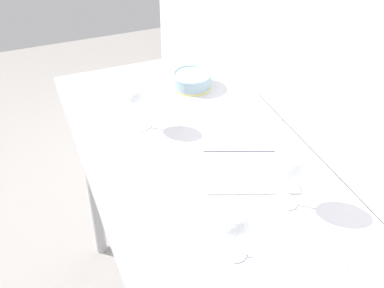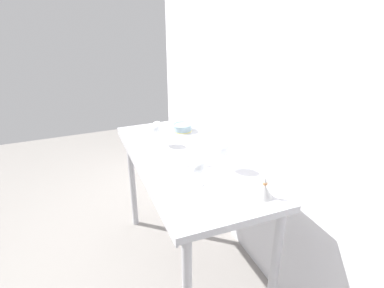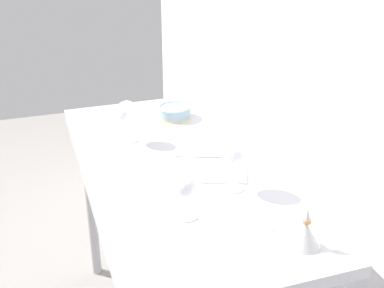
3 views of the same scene
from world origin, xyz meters
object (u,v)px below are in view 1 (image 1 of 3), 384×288
Objects in this scene: wine_glass_near_left at (138,93)px; open_notebook at (246,153)px; tasting_bowl at (192,79)px; wine_glass_far_right at (291,164)px; tasting_sheet_upper at (300,259)px; wine_glass_near_right at (236,220)px.

open_notebook is (0.26, 0.25, -0.12)m from wine_glass_near_left.
open_notebook is 0.44m from tasting_bowl.
wine_glass_far_right is 0.23m from tasting_sheet_upper.
wine_glass_near_right is at bearing -9.37° from open_notebook.
open_notebook is (-0.23, -0.00, -0.13)m from wine_glass_far_right.
tasting_bowl is (-0.85, 0.06, 0.03)m from tasting_sheet_upper.
open_notebook is 0.42m from tasting_sheet_upper.
wine_glass_far_right reaches higher than open_notebook.
tasting_bowl reaches higher than open_notebook.
wine_glass_far_right is at bearing 119.01° from wine_glass_near_right.
wine_glass_near_right is at bearing -14.09° from tasting_bowl.
wine_glass_far_right reaches higher than wine_glass_near_right.
wine_glass_near_left is 1.09× the size of wine_glass_near_right.
wine_glass_far_right reaches higher than wine_glass_near_left.
tasting_bowl is at bearing -147.17° from tasting_sheet_upper.
open_notebook is at bearing 44.34° from wine_glass_near_left.
wine_glass_near_left is 0.71m from tasting_sheet_upper.
wine_glass_near_left is at bearing -127.61° from tasting_sheet_upper.
wine_glass_far_right reaches higher than tasting_bowl.
open_notebook is 2.01× the size of tasting_sheet_upper.
tasting_bowl is at bearing 125.94° from wine_glass_near_left.
tasting_bowl is at bearing -179.45° from wine_glass_far_right.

